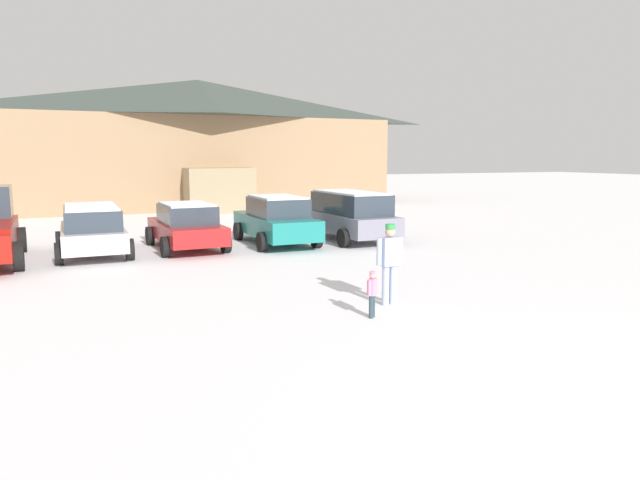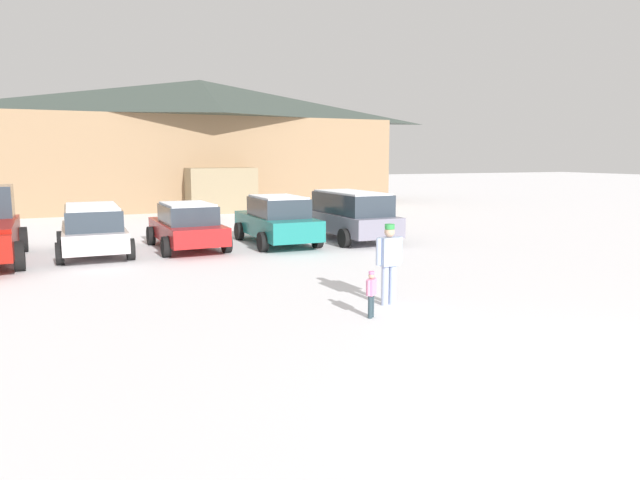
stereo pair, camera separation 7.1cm
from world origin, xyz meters
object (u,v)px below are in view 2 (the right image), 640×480
object	(u,v)px
parked_teal_hatchback	(277,220)
skier_adult_in_blue_parka	(389,260)
ski_lodge	(202,143)
skier_child_in_pink_snowsuit	(371,292)
parked_red_sedan	(187,225)
parked_grey_wagon	(351,214)
parked_silver_wagon	(93,228)

from	to	relation	value
parked_teal_hatchback	skier_adult_in_blue_parka	world-z (taller)	parked_teal_hatchback
ski_lodge	skier_child_in_pink_snowsuit	distance (m)	26.01
parked_red_sedan	parked_teal_hatchback	distance (m)	3.05
parked_teal_hatchback	parked_grey_wagon	bearing A→B (deg)	-3.72
ski_lodge	skier_child_in_pink_snowsuit	bearing A→B (deg)	-94.42
parked_red_sedan	skier_adult_in_blue_parka	xyz separation A→B (m)	(2.56, -8.76, 0.16)
parked_red_sedan	parked_grey_wagon	size ratio (longest dim) A/B	0.96
parked_red_sedan	skier_child_in_pink_snowsuit	size ratio (longest dim) A/B	4.93
skier_adult_in_blue_parka	parked_silver_wagon	bearing A→B (deg)	122.06
parked_grey_wagon	skier_adult_in_blue_parka	world-z (taller)	parked_grey_wagon
ski_lodge	skier_adult_in_blue_parka	xyz separation A→B (m)	(-1.21, -25.01, -2.88)
ski_lodge	parked_teal_hatchback	bearing A→B (deg)	-92.55
ski_lodge	parked_red_sedan	distance (m)	16.96
parked_silver_wagon	parked_red_sedan	xyz separation A→B (m)	(2.86, 0.10, -0.06)
parked_red_sedan	skier_child_in_pink_snowsuit	distance (m)	9.64
skier_child_in_pink_snowsuit	skier_adult_in_blue_parka	bearing A→B (deg)	42.39
parked_teal_hatchback	skier_child_in_pink_snowsuit	world-z (taller)	parked_teal_hatchback
parked_grey_wagon	skier_child_in_pink_snowsuit	size ratio (longest dim) A/B	5.16
parked_silver_wagon	parked_teal_hatchback	distance (m)	5.90
parked_silver_wagon	skier_adult_in_blue_parka	world-z (taller)	skier_adult_in_blue_parka
ski_lodge	parked_silver_wagon	size ratio (longest dim) A/B	5.27
ski_lodge	parked_silver_wagon	bearing A→B (deg)	-112.07
parked_red_sedan	skier_adult_in_blue_parka	world-z (taller)	skier_adult_in_blue_parka
parked_teal_hatchback	parked_red_sedan	bearing A→B (deg)	177.41
parked_red_sedan	parked_grey_wagon	bearing A→B (deg)	-3.12
parked_red_sedan	parked_teal_hatchback	size ratio (longest dim) A/B	0.96
parked_silver_wagon	parked_teal_hatchback	bearing A→B (deg)	-0.33
parked_teal_hatchback	parked_grey_wagon	world-z (taller)	parked_grey_wagon
parked_red_sedan	skier_child_in_pink_snowsuit	bearing A→B (deg)	-79.34
skier_adult_in_blue_parka	ski_lodge	bearing A→B (deg)	87.23
parked_grey_wagon	skier_child_in_pink_snowsuit	bearing A→B (deg)	-113.57
ski_lodge	skier_child_in_pink_snowsuit	world-z (taller)	ski_lodge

